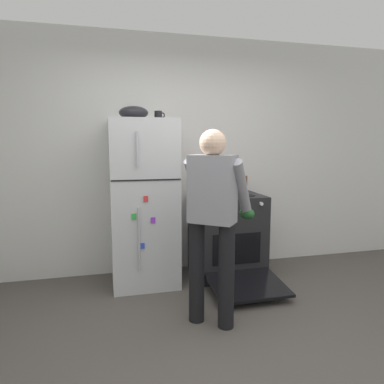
% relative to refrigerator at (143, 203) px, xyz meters
% --- Properties ---
extents(ground, '(8.00, 8.00, 0.00)m').
position_rel_refrigerator_xyz_m(ground, '(0.44, -1.57, -0.87)').
color(ground, '#4C4742').
extents(kitchen_wall_back, '(6.00, 0.10, 2.70)m').
position_rel_refrigerator_xyz_m(kitchen_wall_back, '(0.44, 0.38, 0.48)').
color(kitchen_wall_back, silver).
rests_on(kitchen_wall_back, ground).
extents(refrigerator, '(0.68, 0.72, 1.73)m').
position_rel_refrigerator_xyz_m(refrigerator, '(0.00, 0.00, 0.00)').
color(refrigerator, silver).
rests_on(refrigerator, ground).
extents(stove_range, '(0.76, 1.23, 0.93)m').
position_rel_refrigerator_xyz_m(stove_range, '(0.94, -0.02, -0.41)').
color(stove_range, black).
rests_on(stove_range, ground).
extents(person_cook, '(0.63, 0.66, 1.60)m').
position_rel_refrigerator_xyz_m(person_cook, '(0.45, -1.02, 0.08)').
color(person_cook, black).
rests_on(person_cook, ground).
extents(red_pot, '(0.37, 0.27, 0.13)m').
position_rel_refrigerator_xyz_m(red_pot, '(0.78, -0.05, 0.13)').
color(red_pot, red).
rests_on(red_pot, stove_range).
extents(coffee_mug, '(0.11, 0.08, 0.10)m').
position_rel_refrigerator_xyz_m(coffee_mug, '(0.18, 0.05, 0.91)').
color(coffee_mug, black).
rests_on(coffee_mug, refrigerator).
extents(pepper_mill, '(0.05, 0.05, 0.18)m').
position_rel_refrigerator_xyz_m(pepper_mill, '(1.24, 0.20, 0.15)').
color(pepper_mill, brown).
rests_on(pepper_mill, stove_range).
extents(mixing_bowl, '(0.30, 0.30, 0.13)m').
position_rel_refrigerator_xyz_m(mixing_bowl, '(-0.08, 0.00, 0.93)').
color(mixing_bowl, black).
rests_on(mixing_bowl, refrigerator).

